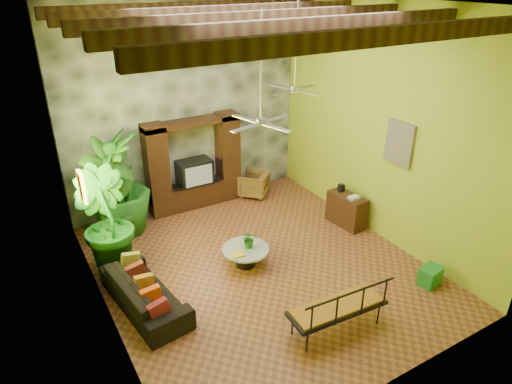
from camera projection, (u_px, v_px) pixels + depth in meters
ground at (258, 265)px, 9.36m from camera, size 7.00×7.00×0.00m
ceiling at (259, 3)px, 7.15m from camera, size 6.00×7.00×0.02m
back_wall at (184, 106)px, 10.96m from camera, size 6.00×0.02×5.00m
left_wall at (89, 188)px, 6.89m from camera, size 0.02×7.00×5.00m
right_wall at (381, 126)px, 9.63m from camera, size 0.02×7.00×5.00m
stone_accent_wall at (185, 107)px, 10.92m from camera, size 5.98×0.10×4.98m
ceiling_beams at (259, 18)px, 7.25m from camera, size 5.95×5.36×0.22m
entertainment_center at (194, 170)px, 11.36m from camera, size 2.40×0.55×2.30m
ceiling_fan_front at (261, 110)px, 7.46m from camera, size 1.28×1.28×1.86m
ceiling_fan_back at (295, 79)px, 9.52m from camera, size 1.28×1.28×1.86m
wall_art_mask at (82, 187)px, 7.86m from camera, size 0.06×0.32×0.55m
wall_art_painting at (399, 143)px, 9.23m from camera, size 0.06×0.70×0.90m
sofa at (145, 292)px, 8.10m from camera, size 1.09×2.23×0.62m
wicker_armchair at (254, 184)px, 12.13m from camera, size 1.00×1.00×0.65m
tall_plant_a at (113, 192)px, 9.72m from camera, size 1.52×1.38×2.40m
tall_plant_b at (104, 222)px, 8.79m from camera, size 1.44×1.52×2.17m
tall_plant_c at (118, 184)px, 10.09m from camera, size 1.46×1.46×2.39m
coffee_table at (246, 254)px, 9.27m from camera, size 0.96×0.96×0.40m
centerpiece_plant at (249, 239)px, 9.19m from camera, size 0.36×0.33×0.36m
yellow_tray at (238, 255)px, 8.99m from camera, size 0.31×0.24×0.03m
iron_bench at (340, 307)px, 7.43m from camera, size 1.72×0.71×0.57m
side_console at (347, 210)px, 10.71m from camera, size 0.51×0.99×0.76m
green_bin at (430, 276)px, 8.74m from camera, size 0.47×0.39×0.37m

